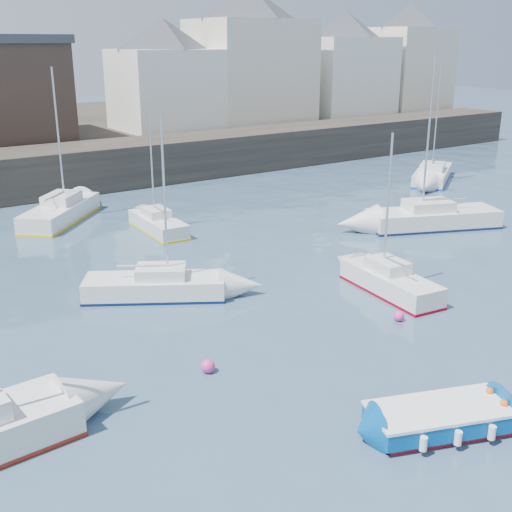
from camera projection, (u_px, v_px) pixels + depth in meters
water at (502, 422)px, 17.69m from camera, size 220.00×220.00×0.00m
quay_wall at (69, 169)px, 44.55m from camera, size 90.00×5.00×3.00m
land_strip at (3, 139)px, 58.64m from camera, size 90.00×32.00×2.80m
bldg_east_a at (251, 54)px, 58.42m from camera, size 13.36×13.36×11.80m
bldg_east_b at (344, 63)px, 64.23m from camera, size 11.88×11.88×9.95m
bldg_east_c at (407, 56)px, 68.90m from camera, size 11.14×11.14×10.95m
bldg_east_d at (165, 73)px, 53.66m from camera, size 11.14×11.14×8.95m
blue_dinghy at (440, 418)px, 17.15m from camera, size 4.21×2.89×0.74m
sailboat_b at (155, 286)px, 26.16m from camera, size 5.84×4.54×7.36m
sailboat_c at (390, 281)px, 26.59m from camera, size 2.15×5.13×6.56m
sailboat_d at (433, 218)px, 35.90m from camera, size 7.68×4.97×9.36m
sailboat_f at (158, 223)px, 35.22m from camera, size 1.85×5.03×6.44m
sailboat_g at (432, 174)px, 47.92m from camera, size 6.94×5.72×8.73m
sailboat_h at (61, 211)px, 37.25m from camera, size 6.17×6.32×8.61m
buoy_near at (208, 372)px, 20.34m from camera, size 0.46×0.46×0.46m
buoy_mid at (399, 321)px, 24.07m from camera, size 0.40×0.40×0.40m
buoy_far at (130, 277)px, 28.48m from camera, size 0.36×0.36×0.36m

